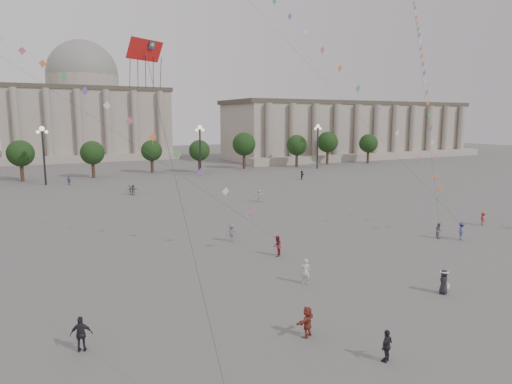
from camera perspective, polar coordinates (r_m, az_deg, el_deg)
name	(u,v)px	position (r m, az deg, el deg)	size (l,w,h in m)	color
ground	(371,310)	(30.56, 14.13, -14.12)	(360.00, 360.00, 0.00)	#5A5855
hall_east	(352,130)	(148.30, 11.94, 7.58)	(84.00, 26.22, 17.20)	#A19687
hall_central	(85,111)	(151.21, -20.58, 9.43)	(48.30, 34.30, 35.50)	#A19687
tree_row	(120,150)	(100.79, -16.66, 5.03)	(137.12, 5.12, 8.00)	#34231A
lamp_post_mid_west	(43,145)	(90.98, -25.08, 5.39)	(2.00, 0.90, 10.65)	#262628
lamp_post_mid_east	(200,141)	(97.03, -7.02, 6.36)	(2.00, 0.90, 10.65)	#262628
lamp_post_far_east	(318,138)	(111.15, 7.72, 6.69)	(2.00, 0.90, 10.65)	#262628
person_crowd_0	(69,181)	(89.80, -22.35, 1.32)	(0.93, 0.39, 1.59)	#395680
person_crowd_4	(130,189)	(75.23, -15.50, 0.37)	(1.68, 0.54, 1.81)	silver
person_crowd_6	(232,233)	(44.88, -3.06, -5.12)	(1.15, 0.66, 1.78)	slate
person_crowd_7	(259,196)	(66.08, 0.42, -0.47)	(1.68, 0.54, 1.81)	silver
person_crowd_8	(483,219)	(57.69, 26.50, -3.01)	(0.97, 0.56, 1.51)	#A02B2D
person_crowd_9	(302,175)	(91.01, 5.76, 2.11)	(1.64, 0.52, 1.76)	black
person_crowd_12	(133,190)	(74.59, -15.10, 0.27)	(1.56, 0.50, 1.69)	slate
person_crowd_13	(305,271)	(33.86, 6.21, -9.82)	(0.70, 0.46, 1.91)	beige
tourist_1	(81,334)	(26.23, -20.99, -16.25)	(1.11, 0.46, 1.89)	#222328
tourist_2	(307,322)	(26.28, 6.42, -15.81)	(1.60, 0.51, 1.73)	maroon
tourist_4	(387,346)	(24.65, 16.03, -17.98)	(0.98, 0.41, 1.67)	#232227
kite_flyer_0	(277,246)	(40.25, 2.67, -6.77)	(0.88, 0.69, 1.81)	maroon
kite_flyer_1	(462,231)	(49.78, 24.32, -4.46)	(1.19, 0.69, 1.85)	navy
kite_flyer_2	(439,230)	(49.69, 21.88, -4.48)	(0.78, 0.60, 1.60)	slate
hat_person	(444,281)	(34.42, 22.43, -10.28)	(0.99, 0.94, 1.71)	black
dragon_kite	(146,66)	(24.98, -13.59, 15.08)	(2.16, 5.79, 17.04)	red
kite_train_east	(421,56)	(75.70, 19.96, 15.65)	(33.53, 37.53, 62.76)	#3F3F3F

